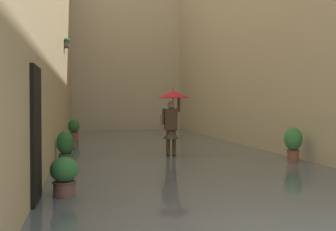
{
  "coord_description": "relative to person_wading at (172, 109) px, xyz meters",
  "views": [
    {
      "loc": [
        2.58,
        3.97,
        1.59
      ],
      "look_at": [
        0.01,
        -9.3,
        1.27
      ],
      "focal_mm": 46.35,
      "sensor_mm": 36.0,
      "label": 1
    }
  ],
  "objects": [
    {
      "name": "ground_plane",
      "position": [
        0.01,
        -2.58,
        -1.46
      ],
      "size": [
        60.0,
        60.0,
        0.0
      ],
      "primitive_type": "plane",
      "color": "gray"
    },
    {
      "name": "potted_plant_far_right",
      "position": [
        3.1,
        0.62,
        -0.98
      ],
      "size": [
        0.46,
        0.46,
        0.89
      ],
      "color": "#66605B",
      "rests_on": "ground_plane"
    },
    {
      "name": "building_facade_far",
      "position": [
        0.01,
        -14.83,
        3.8
      ],
      "size": [
        10.3,
        1.8,
        10.53
      ],
      "primitive_type": "cube",
      "color": "beige",
      "rests_on": "ground_plane"
    },
    {
      "name": "potted_plant_near_left",
      "position": [
        -2.9,
        2.02,
        -0.87
      ],
      "size": [
        0.49,
        0.49,
        1.0
      ],
      "color": "#9E563D",
      "rests_on": "ground_plane"
    },
    {
      "name": "person_wading",
      "position": [
        0.0,
        0.0,
        0.0
      ],
      "size": [
        0.98,
        0.98,
        2.1
      ],
      "color": "black",
      "rests_on": "ground_plane"
    },
    {
      "name": "potted_plant_mid_right",
      "position": [
        2.92,
        5.37,
        -1.06
      ],
      "size": [
        0.46,
        0.46,
        0.73
      ],
      "color": "brown",
      "rests_on": "ground_plane"
    },
    {
      "name": "potted_plant_near_right",
      "position": [
        3.03,
        -6.44,
        -0.93
      ],
      "size": [
        0.48,
        0.48,
        0.98
      ],
      "color": "brown",
      "rests_on": "ground_plane"
    },
    {
      "name": "flood_water",
      "position": [
        0.01,
        -2.58,
        -1.42
      ],
      "size": [
        7.5,
        28.69,
        0.08
      ],
      "primitive_type": "cube",
      "color": "#515B60",
      "rests_on": "ground_plane"
    }
  ]
}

